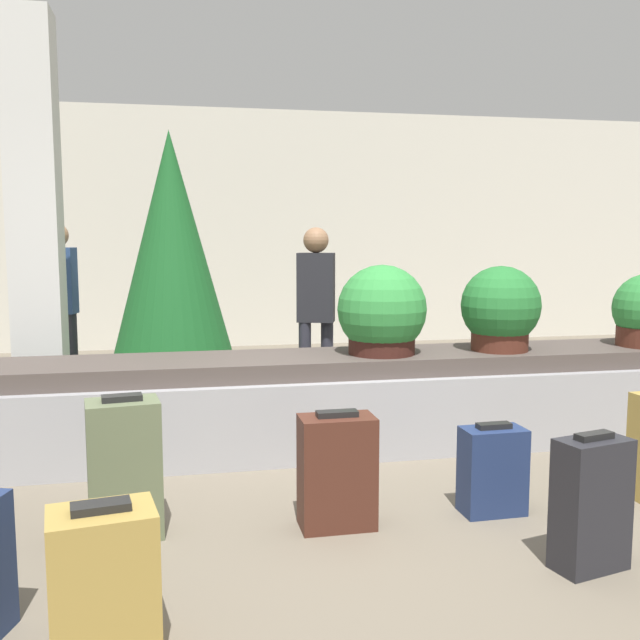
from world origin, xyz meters
TOP-DOWN VIEW (x-y plane):
  - ground_plane at (0.00, 0.00)m, footprint 18.00×18.00m
  - back_wall at (0.00, 6.26)m, footprint 18.00×0.06m
  - carousel at (0.00, 1.39)m, footprint 6.98×0.85m
  - pillar at (-2.04, 2.34)m, footprint 0.37×0.37m
  - suitcase_0 at (0.69, 0.01)m, footprint 0.35×0.21m
  - suitcase_1 at (-0.19, -0.01)m, footprint 0.39×0.23m
  - suitcase_2 at (0.84, -0.70)m, footprint 0.37×0.26m
  - suitcase_3 at (-1.27, 0.09)m, footprint 0.39×0.30m
  - suitcase_6 at (-1.27, -0.97)m, footprint 0.41×0.33m
  - potted_plant_0 at (0.44, 1.35)m, footprint 0.64×0.64m
  - potted_plant_1 at (1.34, 1.33)m, footprint 0.58×0.58m
  - traveler_0 at (0.21, 2.60)m, footprint 0.36×0.27m
  - traveler_1 at (-2.08, 3.54)m, footprint 0.35×0.25m
  - decorated_tree at (-1.03, 3.15)m, footprint 1.22×1.22m

SIDE VIEW (x-z plane):
  - ground_plane at x=0.00m, z-range 0.00..0.00m
  - suitcase_0 at x=0.69m, z-range -0.01..0.49m
  - suitcase_6 at x=-1.27m, z-range -0.01..0.57m
  - suitcase_1 at x=-0.19m, z-range -0.01..0.61m
  - suitcase_2 at x=0.84m, z-range -0.01..0.63m
  - carousel at x=0.00m, z-range -0.01..0.66m
  - suitcase_3 at x=-1.27m, z-range -0.01..0.72m
  - traveler_0 at x=0.21m, z-range 0.14..1.73m
  - potted_plant_0 at x=0.44m, z-range 0.65..1.29m
  - traveler_1 at x=-2.08m, z-range 0.15..1.79m
  - potted_plant_1 at x=1.34m, z-range 0.66..1.29m
  - decorated_tree at x=-1.03m, z-range 0.09..2.55m
  - back_wall at x=0.00m, z-range 0.00..3.20m
  - pillar at x=-2.04m, z-range 0.00..3.20m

